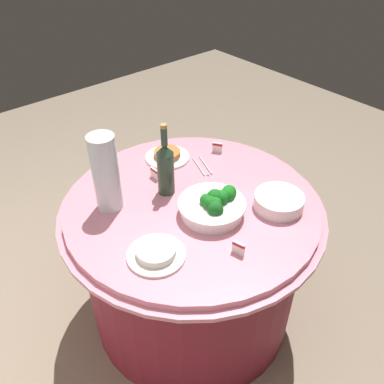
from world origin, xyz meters
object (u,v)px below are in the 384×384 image
(food_plate_rice, at_px, (156,253))
(label_placard_rear, at_px, (217,147))
(wine_bottle, at_px, (166,168))
(serving_tongs, at_px, (203,167))
(food_plate_peanuts, at_px, (167,156))
(broccoli_bowl, at_px, (214,205))
(plate_stack, at_px, (279,201))
(decorative_fruit_vase, at_px, (106,178))
(label_placard_front, at_px, (154,173))
(label_placard_mid, at_px, (238,248))

(food_plate_rice, xyz_separation_m, label_placard_rear, (0.38, -0.67, 0.01))
(wine_bottle, relative_size, serving_tongs, 2.03)
(food_plate_peanuts, bearing_deg, broccoli_bowl, 165.65)
(plate_stack, xyz_separation_m, decorative_fruit_vase, (0.47, 0.54, 0.12))
(label_placard_front, bearing_deg, label_placard_rear, -93.65)
(serving_tongs, relative_size, label_placard_front, 3.00)
(food_plate_peanuts, xyz_separation_m, label_placard_mid, (-0.69, 0.20, 0.01))
(broccoli_bowl, height_order, food_plate_rice, broccoli_bowl)
(plate_stack, height_order, decorative_fruit_vase, decorative_fruit_vase)
(food_plate_rice, bearing_deg, label_placard_rear, -60.58)
(broccoli_bowl, xyz_separation_m, wine_bottle, (0.25, 0.05, 0.08))
(label_placard_front, xyz_separation_m, label_placard_rear, (-0.02, -0.38, 0.00))
(broccoli_bowl, xyz_separation_m, serving_tongs, (0.29, -0.20, -0.04))
(broccoli_bowl, relative_size, decorative_fruit_vase, 0.82)
(food_plate_peanuts, bearing_deg, food_plate_rice, 138.49)
(serving_tongs, distance_m, label_placard_rear, 0.16)
(wine_bottle, distance_m, label_placard_front, 0.15)
(serving_tongs, bearing_deg, label_placard_front, 71.37)
(broccoli_bowl, relative_size, label_placard_front, 5.09)
(label_placard_mid, bearing_deg, decorative_fruit_vase, 20.93)
(decorative_fruit_vase, relative_size, food_plate_peanuts, 1.55)
(plate_stack, relative_size, food_plate_peanuts, 0.95)
(broccoli_bowl, xyz_separation_m, label_placard_rear, (0.34, -0.35, -0.02))
(food_plate_rice, relative_size, food_plate_peanuts, 1.00)
(serving_tongs, bearing_deg, food_plate_rice, 121.87)
(plate_stack, distance_m, wine_bottle, 0.50)
(label_placard_front, bearing_deg, food_plate_rice, 144.20)
(food_plate_rice, height_order, label_placard_mid, label_placard_mid)
(broccoli_bowl, height_order, decorative_fruit_vase, decorative_fruit_vase)
(wine_bottle, height_order, food_plate_rice, wine_bottle)
(wine_bottle, distance_m, serving_tongs, 0.28)
(broccoli_bowl, bearing_deg, serving_tongs, -34.51)
(broccoli_bowl, relative_size, label_placard_mid, 5.09)
(plate_stack, height_order, food_plate_peanuts, plate_stack)
(broccoli_bowl, height_order, wine_bottle, wine_bottle)
(wine_bottle, bearing_deg, decorative_fruit_vase, 72.58)
(serving_tongs, distance_m, food_plate_peanuts, 0.19)
(broccoli_bowl, height_order, label_placard_mid, broccoli_bowl)
(serving_tongs, bearing_deg, label_placard_mid, 151.13)
(label_placard_mid, bearing_deg, label_placard_front, -4.98)
(decorative_fruit_vase, relative_size, label_placard_rear, 6.18)
(wine_bottle, height_order, label_placard_rear, wine_bottle)
(food_plate_peanuts, bearing_deg, label_placard_rear, -117.97)
(food_plate_peanuts, height_order, label_placard_front, label_placard_front)
(label_placard_mid, distance_m, label_placard_rear, 0.71)
(wine_bottle, bearing_deg, label_placard_front, -9.22)
(label_placard_mid, relative_size, label_placard_rear, 1.00)
(broccoli_bowl, xyz_separation_m, food_plate_peanuts, (0.46, -0.12, -0.03))
(decorative_fruit_vase, xyz_separation_m, food_plate_rice, (-0.36, 0.03, -0.13))
(label_placard_mid, bearing_deg, wine_bottle, -3.93)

